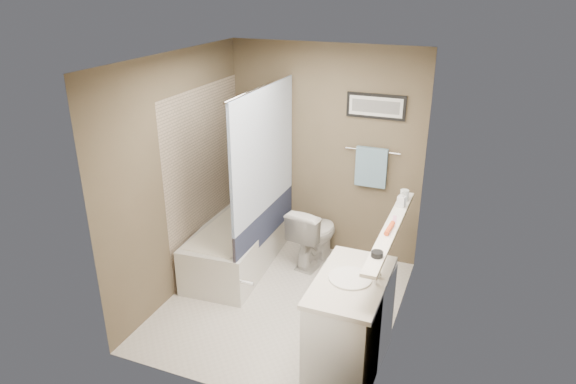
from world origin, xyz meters
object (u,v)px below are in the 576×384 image
at_px(bathtub, 237,246).
at_px(vanity, 350,326).
at_px(hair_brush_front, 389,228).
at_px(soap_bottle, 402,199).
at_px(toilet, 314,234).
at_px(glass_jar, 404,195).
at_px(candle_bowl_near, 377,254).

bearing_deg(bathtub, vanity, -38.71).
bearing_deg(hair_brush_front, soap_bottle, 90.00).
distance_m(toilet, glass_jar, 1.38).
height_order(bathtub, toilet, toilet).
xyz_separation_m(bathtub, soap_bottle, (1.79, -0.20, 0.94)).
distance_m(glass_jar, soap_bottle, 0.15).
relative_size(bathtub, glass_jar, 15.00).
xyz_separation_m(toilet, hair_brush_front, (1.02, -1.11, 0.79)).
bearing_deg(glass_jar, soap_bottle, -90.00).
xyz_separation_m(vanity, hair_brush_front, (0.19, 0.40, 0.74)).
distance_m(toilet, vanity, 1.72).
height_order(vanity, soap_bottle, soap_bottle).
height_order(toilet, vanity, vanity).
distance_m(vanity, hair_brush_front, 0.86).
xyz_separation_m(bathtub, vanity, (1.60, -1.11, 0.15)).
xyz_separation_m(hair_brush_front, soap_bottle, (0.00, 0.52, 0.05)).
bearing_deg(hair_brush_front, toilet, 132.42).
xyz_separation_m(bathtub, candle_bowl_near, (1.79, -1.17, 0.89)).
xyz_separation_m(bathtub, toilet, (0.77, 0.40, 0.10)).
relative_size(bathtub, hair_brush_front, 6.82).
height_order(toilet, hair_brush_front, hair_brush_front).
bearing_deg(bathtub, candle_bowl_near, -37.13).
relative_size(vanity, glass_jar, 9.00).
xyz_separation_m(toilet, candle_bowl_near, (1.02, -1.56, 0.79)).
height_order(bathtub, candle_bowl_near, candle_bowl_near).
bearing_deg(hair_brush_front, vanity, -115.08).
bearing_deg(soap_bottle, hair_brush_front, -90.00).
bearing_deg(toilet, hair_brush_front, 141.77).
relative_size(toilet, vanity, 0.77).
height_order(toilet, soap_bottle, soap_bottle).
xyz_separation_m(bathtub, glass_jar, (1.79, -0.05, 0.92)).
bearing_deg(glass_jar, candle_bowl_near, -90.00).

